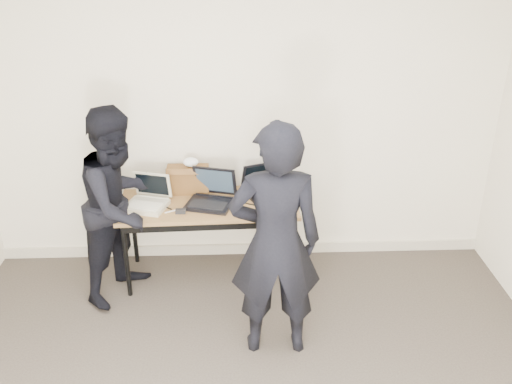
{
  "coord_description": "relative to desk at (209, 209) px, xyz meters",
  "views": [
    {
      "loc": [
        -0.05,
        -2.44,
        2.89
      ],
      "look_at": [
        0.1,
        1.6,
        0.95
      ],
      "focal_mm": 40.0,
      "sensor_mm": 36.0,
      "label": 1
    }
  ],
  "objects": [
    {
      "name": "person_typist",
      "position": [
        0.5,
        -0.95,
        0.22
      ],
      "size": [
        0.65,
        0.43,
        1.77
      ],
      "primitive_type": "imported",
      "rotation": [
        0.0,
        0.0,
        3.16
      ],
      "color": "black",
      "rests_on": "ground"
    },
    {
      "name": "equipment_box",
      "position": [
        0.63,
        0.19,
        0.13
      ],
      "size": [
        0.26,
        0.23,
        0.14
      ],
      "primitive_type": "cube",
      "rotation": [
        0.0,
        0.0,
        -0.11
      ],
      "color": "black",
      "rests_on": "desk"
    },
    {
      "name": "power_brick",
      "position": [
        -0.22,
        -0.17,
        0.07
      ],
      "size": [
        0.08,
        0.05,
        0.03
      ],
      "primitive_type": "cube",
      "rotation": [
        0.0,
        0.0,
        -0.01
      ],
      "color": "black",
      "rests_on": "desk"
    },
    {
      "name": "leather_satchel",
      "position": [
        -0.18,
        0.23,
        0.19
      ],
      "size": [
        0.36,
        0.18,
        0.25
      ],
      "rotation": [
        0.0,
        0.0,
        -0.01
      ],
      "color": "brown",
      "rests_on": "desk"
    },
    {
      "name": "tissue",
      "position": [
        -0.15,
        0.23,
        0.34
      ],
      "size": [
        0.14,
        0.11,
        0.08
      ],
      "primitive_type": "ellipsoid",
      "rotation": [
        0.0,
        0.0,
        0.05
      ],
      "color": "white",
      "rests_on": "leather_satchel"
    },
    {
      "name": "baseboard",
      "position": [
        0.29,
        0.36,
        -0.61
      ],
      "size": [
        4.5,
        0.03,
        0.1
      ],
      "primitive_type": "cube",
      "color": "beige",
      "rests_on": "ground"
    },
    {
      "name": "laptop_beige",
      "position": [
        -0.5,
        -0.03,
        0.11
      ],
      "size": [
        0.4,
        0.39,
        0.26
      ],
      "rotation": [
        0.0,
        0.0,
        -0.29
      ],
      "color": "beige",
      "rests_on": "desk"
    },
    {
      "name": "room",
      "position": [
        0.29,
        -1.88,
        0.69
      ],
      "size": [
        4.6,
        4.6,
        2.8
      ],
      "color": "#3E372F",
      "rests_on": "ground"
    },
    {
      "name": "desk",
      "position": [
        0.0,
        0.0,
        0.0
      ],
      "size": [
        1.52,
        0.7,
        0.72
      ],
      "rotation": [
        0.0,
        0.0,
        0.04
      ],
      "color": "olive",
      "rests_on": "ground"
    },
    {
      "name": "person_observer",
      "position": [
        -0.7,
        -0.18,
        0.16
      ],
      "size": [
        0.94,
        1.0,
        1.64
      ],
      "primitive_type": "imported",
      "rotation": [
        0.0,
        0.0,
        1.04
      ],
      "color": "black",
      "rests_on": "ground"
    },
    {
      "name": "cables",
      "position": [
        0.05,
        0.0,
        0.06
      ],
      "size": [
        1.16,
        0.43,
        0.01
      ],
      "rotation": [
        0.0,
        0.0,
        0.0
      ],
      "color": "black",
      "rests_on": "desk"
    },
    {
      "name": "laptop_right",
      "position": [
        0.49,
        0.18,
        0.12
      ],
      "size": [
        0.45,
        0.44,
        0.26
      ],
      "rotation": [
        0.0,
        0.0,
        0.37
      ],
      "color": "black",
      "rests_on": "desk"
    },
    {
      "name": "laptop_center",
      "position": [
        0.03,
        0.01,
        0.12
      ],
      "size": [
        0.46,
        0.45,
        0.29
      ],
      "rotation": [
        0.0,
        0.0,
        -0.28
      ],
      "color": "black",
      "rests_on": "desk"
    }
  ]
}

